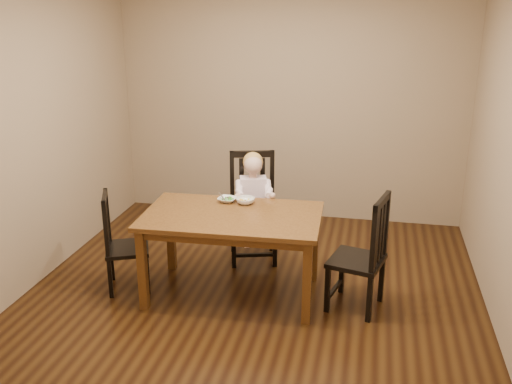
% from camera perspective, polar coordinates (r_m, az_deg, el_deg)
% --- Properties ---
extents(room, '(4.01, 4.01, 2.71)m').
position_cam_1_polar(room, '(4.71, -0.20, 4.66)').
color(room, '#3A220C').
rests_on(room, ground).
extents(dining_table, '(1.54, 0.96, 0.76)m').
position_cam_1_polar(dining_table, '(4.90, -2.40, -3.17)').
color(dining_table, '#462910').
rests_on(dining_table, room).
extents(chair_child, '(0.57, 0.55, 1.08)m').
position_cam_1_polar(chair_child, '(5.67, -0.31, -1.70)').
color(chair_child, black).
rests_on(chair_child, room).
extents(chair_left, '(0.49, 0.50, 0.90)m').
position_cam_1_polar(chair_left, '(5.23, -13.28, -5.05)').
color(chair_left, black).
rests_on(chair_left, room).
extents(chair_right, '(0.51, 0.53, 1.01)m').
position_cam_1_polar(chair_right, '(4.82, 10.64, -6.27)').
color(chair_right, black).
rests_on(chair_right, room).
extents(toddler, '(0.44, 0.50, 0.58)m').
position_cam_1_polar(toddler, '(5.57, -0.28, -0.45)').
color(toddler, silver).
rests_on(toddler, chair_child).
extents(bowl_peas, '(0.19, 0.19, 0.04)m').
position_cam_1_polar(bowl_peas, '(5.15, -2.90, -0.77)').
color(bowl_peas, white).
rests_on(bowl_peas, dining_table).
extents(bowl_veg, '(0.18, 0.18, 0.05)m').
position_cam_1_polar(bowl_veg, '(5.10, -1.08, -0.87)').
color(bowl_veg, white).
rests_on(bowl_veg, dining_table).
extents(fork, '(0.09, 0.10, 0.05)m').
position_cam_1_polar(fork, '(5.14, -3.39, -0.56)').
color(fork, silver).
rests_on(fork, bowl_peas).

